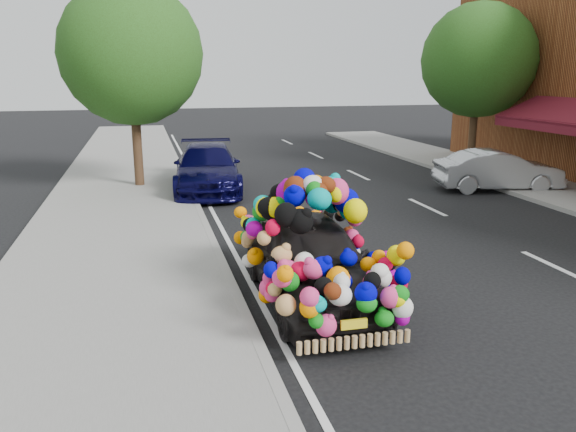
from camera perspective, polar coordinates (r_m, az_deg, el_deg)
name	(u,v)px	position (r m, az deg, el deg)	size (l,w,h in m)	color
ground	(376,287)	(9.57, 8.90, -7.12)	(100.00, 100.00, 0.00)	black
sidewalk	(107,310)	(8.86, -17.92, -9.05)	(4.00, 60.00, 0.12)	gray
kerb	(237,297)	(8.93, -5.23, -8.17)	(0.15, 60.00, 0.13)	gray
lane_markings	(559,268)	(11.43, 25.78, -4.80)	(6.00, 50.00, 0.01)	silver
tree_near_sidewalk	(131,53)	(17.66, -15.64, 15.62)	(4.20, 4.20, 6.13)	#332114
tree_far_b	(478,61)	(21.56, 18.78, 14.72)	(4.00, 4.00, 5.90)	#332114
plush_art_car	(310,239)	(8.63, 2.27, -2.30)	(1.98, 4.12, 1.98)	black
navy_sedan	(207,168)	(17.14, -8.21, 4.84)	(1.93, 4.74, 1.38)	black
silver_hatchback	(498,170)	(18.15, 20.56, 4.35)	(1.29, 3.71, 1.22)	#ACAFB4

